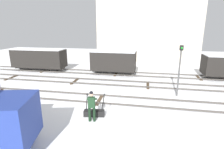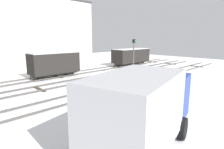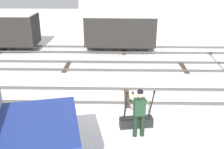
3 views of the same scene
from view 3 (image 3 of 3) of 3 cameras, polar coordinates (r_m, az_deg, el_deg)
The scene contains 7 objects.
ground_plane at distance 12.04m, azimuth 3.26°, elevation -5.12°, with size 60.00×60.00×0.00m, color white.
track_main_line at distance 11.99m, azimuth 3.27°, elevation -4.65°, with size 44.00×1.94×0.18m.
track_siding_near at distance 15.68m, azimuth 2.84°, elevation 1.86°, with size 44.00×1.94×0.18m.
track_siding_far at distance 19.02m, azimuth 2.60°, elevation 5.47°, with size 44.00×1.94×0.18m.
switch_lever_frame at distance 9.88m, azimuth 5.31°, elevation -10.01°, with size 1.31×0.54×1.45m.
rail_worker at distance 8.99m, azimuth 6.00°, elevation -7.67°, with size 0.61×0.72×1.82m.
freight_car_near_switch at distance 18.68m, azimuth 1.81°, elevation 9.50°, with size 4.96×2.12×2.59m.
Camera 3 is at (-0.43, -10.73, 5.43)m, focal length 41.78 mm.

